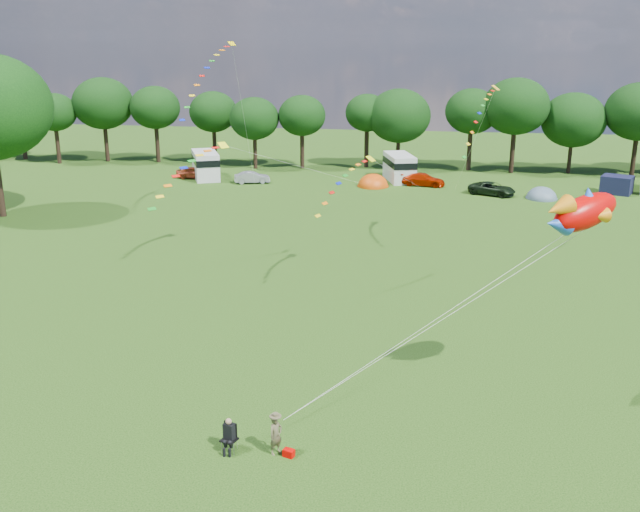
# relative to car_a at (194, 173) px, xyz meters

# --- Properties ---
(ground_plane) EXTENTS (180.00, 180.00, 0.00)m
(ground_plane) POSITION_rel_car_a_xyz_m (19.37, -46.36, -0.63)
(ground_plane) COLOR black
(ground_plane) RESTS_ON ground
(tree_line) EXTENTS (102.98, 10.98, 10.27)m
(tree_line) POSITION_rel_car_a_xyz_m (24.67, 8.63, 5.71)
(tree_line) COLOR black
(tree_line) RESTS_ON ground
(car_a) EXTENTS (3.83, 1.56, 1.27)m
(car_a) POSITION_rel_car_a_xyz_m (0.00, 0.00, 0.00)
(car_a) COLOR maroon
(car_a) RESTS_ON ground
(car_b) EXTENTS (3.60, 2.15, 1.19)m
(car_b) POSITION_rel_car_a_xyz_m (6.70, -1.53, -0.04)
(car_b) COLOR gray
(car_b) RESTS_ON ground
(car_c) EXTENTS (4.45, 2.44, 1.27)m
(car_c) POSITION_rel_car_a_xyz_m (24.09, -0.20, -0.00)
(car_c) COLOR #A01B00
(car_c) RESTS_ON ground
(car_d) EXTENTS (4.89, 3.62, 1.22)m
(car_d) POSITION_rel_car_a_xyz_m (30.62, -3.63, -0.03)
(car_d) COLOR black
(car_d) RESTS_ON ground
(campervan_b) EXTENTS (4.50, 6.22, 2.81)m
(campervan_b) POSITION_rel_car_a_xyz_m (1.19, 0.38, 0.87)
(campervan_b) COLOR silver
(campervan_b) RESTS_ON ground
(campervan_c) EXTENTS (3.83, 6.03, 2.74)m
(campervan_c) POSITION_rel_car_a_xyz_m (21.56, 2.21, 0.84)
(campervan_c) COLOR silver
(campervan_c) RESTS_ON ground
(tent_orange) EXTENTS (3.18, 3.48, 2.49)m
(tent_orange) POSITION_rel_car_a_xyz_m (19.11, -1.25, -0.61)
(tent_orange) COLOR #C44308
(tent_orange) RESTS_ON ground
(tent_greyblue) EXTENTS (2.91, 3.19, 2.17)m
(tent_greyblue) POSITION_rel_car_a_xyz_m (35.09, -4.55, -0.61)
(tent_greyblue) COLOR #4C606E
(tent_greyblue) RESTS_ON ground
(awning_navy) EXTENTS (3.40, 3.14, 1.71)m
(awning_navy) POSITION_rel_car_a_xyz_m (42.48, -1.14, 0.22)
(awning_navy) COLOR #141632
(awning_navy) RESTS_ON ground
(kite_flyer) EXTENTS (0.62, 0.65, 1.50)m
(kite_flyer) POSITION_rel_car_a_xyz_m (19.50, -49.78, 0.11)
(kite_flyer) COLOR brown
(kite_flyer) RESTS_ON ground
(camp_chair) EXTENTS (0.68, 0.69, 1.33)m
(camp_chair) POSITION_rel_car_a_xyz_m (17.79, -49.84, 0.16)
(camp_chair) COLOR #99999E
(camp_chair) RESTS_ON ground
(kite_bag) EXTENTS (0.46, 0.38, 0.28)m
(kite_bag) POSITION_rel_car_a_xyz_m (19.99, -49.91, -0.49)
(kite_bag) COLOR #CC0200
(kite_bag) RESTS_ON ground
(fish_kite) EXTENTS (3.55, 2.99, 1.98)m
(fish_kite) POSITION_rel_car_a_xyz_m (30.29, -44.29, 7.41)
(fish_kite) COLOR #C00401
(fish_kite) RESTS_ON ground
(streamer_kite_a) EXTENTS (3.25, 5.53, 5.73)m
(streamer_kite_a) POSITION_rel_car_a_xyz_m (7.53, -16.79, 11.44)
(streamer_kite_a) COLOR yellow
(streamer_kite_a) RESTS_ON ground
(streamer_kite_b) EXTENTS (4.29, 4.73, 3.81)m
(streamer_kite_b) POSITION_rel_car_a_xyz_m (9.41, -27.56, 5.80)
(streamer_kite_b) COLOR #F3FC15
(streamer_kite_b) RESTS_ON ground
(streamer_kite_c) EXTENTS (2.99, 4.89, 2.77)m
(streamer_kite_c) POSITION_rel_car_a_xyz_m (20.05, -31.32, 6.09)
(streamer_kite_c) COLOR #F3F012
(streamer_kite_c) RESTS_ON ground
(streamer_kite_d) EXTENTS (2.51, 5.06, 4.27)m
(streamer_kite_d) POSITION_rel_car_a_xyz_m (27.92, -23.41, 9.23)
(streamer_kite_d) COLOR yellow
(streamer_kite_d) RESTS_ON ground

